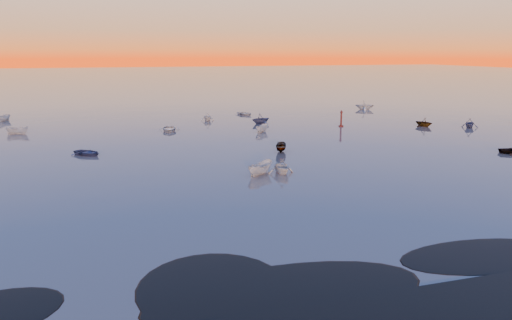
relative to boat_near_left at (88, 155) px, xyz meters
name	(u,v)px	position (x,y,z in m)	size (l,w,h in m)	color
ground	(155,105)	(14.86, 58.49, 0.00)	(600.00, 600.00, 0.00)	#635752
mud_lobes	(343,281)	(14.86, -42.51, 0.01)	(140.00, 6.00, 0.07)	black
moored_fleet	(187,135)	(14.86, 11.49, 0.00)	(124.00, 58.00, 1.20)	silver
boat_near_left	(88,155)	(0.00, 0.00, 0.00)	(4.12, 1.72, 1.03)	navy
boat_near_center	(260,174)	(18.15, -16.58, 0.00)	(3.94, 1.67, 1.37)	silver
boat_near_right	(281,173)	(20.55, -16.77, 0.00)	(3.62, 1.63, 1.27)	silver
channel_marker	(341,120)	(42.68, 12.63, 1.21)	(0.86, 0.86, 3.05)	#4A1410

